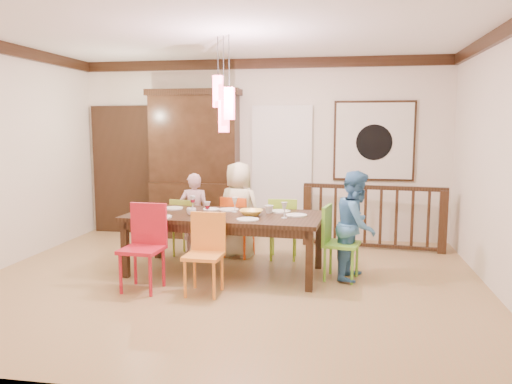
% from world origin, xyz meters
% --- Properties ---
extents(floor, '(6.00, 6.00, 0.00)m').
position_xyz_m(floor, '(0.00, 0.00, 0.00)').
color(floor, tan).
rests_on(floor, ground).
extents(ceiling, '(6.00, 6.00, 0.00)m').
position_xyz_m(ceiling, '(0.00, 0.00, 2.90)').
color(ceiling, white).
rests_on(ceiling, wall_back).
extents(wall_back, '(6.00, 0.00, 6.00)m').
position_xyz_m(wall_back, '(0.00, 2.50, 1.45)').
color(wall_back, beige).
rests_on(wall_back, floor).
extents(wall_right, '(0.00, 5.00, 5.00)m').
position_xyz_m(wall_right, '(3.00, 0.00, 1.45)').
color(wall_right, beige).
rests_on(wall_right, floor).
extents(crown_molding, '(6.00, 5.00, 0.16)m').
position_xyz_m(crown_molding, '(0.00, 0.00, 2.82)').
color(crown_molding, black).
rests_on(crown_molding, wall_back).
extents(panel_door, '(1.04, 0.07, 2.24)m').
position_xyz_m(panel_door, '(-2.40, 2.45, 1.05)').
color(panel_door, black).
rests_on(panel_door, wall_back).
extents(white_doorway, '(0.97, 0.05, 2.22)m').
position_xyz_m(white_doorway, '(0.35, 2.46, 1.05)').
color(white_doorway, silver).
rests_on(white_doorway, wall_back).
extents(painting, '(1.25, 0.06, 1.25)m').
position_xyz_m(painting, '(1.80, 2.46, 1.60)').
color(painting, black).
rests_on(painting, wall_back).
extents(pendant_cluster, '(0.27, 0.21, 1.14)m').
position_xyz_m(pendant_cluster, '(-0.11, 0.37, 2.11)').
color(pendant_cluster, '#F14862').
rests_on(pendant_cluster, ceiling).
extents(dining_table, '(2.47, 1.25, 0.75)m').
position_xyz_m(dining_table, '(-0.11, 0.37, 0.68)').
color(dining_table, black).
rests_on(dining_table, floor).
extents(chair_far_left, '(0.43, 0.43, 0.82)m').
position_xyz_m(chair_far_left, '(-0.83, 1.12, 0.47)').
color(chair_far_left, olive).
rests_on(chair_far_left, floor).
extents(chair_far_mid, '(0.47, 0.47, 0.86)m').
position_xyz_m(chair_far_mid, '(-0.10, 1.19, 0.49)').
color(chair_far_mid, '#E94F13').
rests_on(chair_far_mid, floor).
extents(chair_far_right, '(0.40, 0.40, 0.86)m').
position_xyz_m(chair_far_right, '(0.53, 1.17, 0.49)').
color(chair_far_right, '#90C62B').
rests_on(chair_far_right, floor).
extents(chair_near_left, '(0.46, 0.46, 0.96)m').
position_xyz_m(chair_near_left, '(-0.87, -0.44, 0.55)').
color(chair_near_left, red).
rests_on(chair_near_left, floor).
extents(chair_near_mid, '(0.41, 0.41, 0.88)m').
position_xyz_m(chair_near_mid, '(-0.16, -0.45, 0.51)').
color(chair_near_mid, orange).
rests_on(chair_near_mid, floor).
extents(chair_end_right, '(0.47, 0.47, 0.89)m').
position_xyz_m(chair_end_right, '(1.33, 0.34, 0.51)').
color(chair_end_right, '#6DBA30').
rests_on(chair_end_right, floor).
extents(china_hutch, '(1.53, 0.46, 2.42)m').
position_xyz_m(china_hutch, '(-1.07, 2.30, 1.21)').
color(china_hutch, black).
rests_on(china_hutch, floor).
extents(balustrade, '(2.11, 0.31, 0.96)m').
position_xyz_m(balustrade, '(1.79, 1.95, 0.50)').
color(balustrade, black).
rests_on(balustrade, floor).
extents(person_far_left, '(0.46, 0.33, 1.17)m').
position_xyz_m(person_far_left, '(-0.75, 1.20, 0.59)').
color(person_far_left, '#DBA6B4').
rests_on(person_far_left, floor).
extents(person_far_mid, '(0.74, 0.59, 1.34)m').
position_xyz_m(person_far_mid, '(-0.10, 1.18, 0.67)').
color(person_far_mid, beige).
rests_on(person_far_mid, floor).
extents(person_end_right, '(0.63, 0.74, 1.31)m').
position_xyz_m(person_end_right, '(1.50, 0.42, 0.65)').
color(person_end_right, teal).
rests_on(person_end_right, floor).
extents(serving_bowl, '(0.30, 0.30, 0.07)m').
position_xyz_m(serving_bowl, '(0.23, 0.33, 0.79)').
color(serving_bowl, gold).
rests_on(serving_bowl, dining_table).
extents(small_bowl, '(0.24, 0.24, 0.07)m').
position_xyz_m(small_bowl, '(-0.27, 0.35, 0.78)').
color(small_bowl, white).
rests_on(small_bowl, dining_table).
extents(cup_left, '(0.13, 0.13, 0.09)m').
position_xyz_m(cup_left, '(-0.50, 0.23, 0.80)').
color(cup_left, silver).
rests_on(cup_left, dining_table).
extents(cup_right, '(0.13, 0.13, 0.10)m').
position_xyz_m(cup_right, '(0.42, 0.52, 0.80)').
color(cup_right, silver).
rests_on(cup_right, dining_table).
extents(plate_far_left, '(0.26, 0.26, 0.01)m').
position_xyz_m(plate_far_left, '(-0.88, 0.64, 0.76)').
color(plate_far_left, white).
rests_on(plate_far_left, dining_table).
extents(plate_far_mid, '(0.26, 0.26, 0.01)m').
position_xyz_m(plate_far_mid, '(-0.12, 0.65, 0.76)').
color(plate_far_mid, white).
rests_on(plate_far_mid, dining_table).
extents(plate_far_right, '(0.26, 0.26, 0.01)m').
position_xyz_m(plate_far_right, '(0.55, 0.64, 0.76)').
color(plate_far_right, white).
rests_on(plate_far_right, dining_table).
extents(plate_near_left, '(0.26, 0.26, 0.01)m').
position_xyz_m(plate_near_left, '(-0.81, 0.02, 0.76)').
color(plate_near_left, white).
rests_on(plate_near_left, dining_table).
extents(plate_near_mid, '(0.26, 0.26, 0.01)m').
position_xyz_m(plate_near_mid, '(0.25, 0.03, 0.76)').
color(plate_near_mid, white).
rests_on(plate_near_mid, dining_table).
extents(plate_end_right, '(0.26, 0.26, 0.01)m').
position_xyz_m(plate_end_right, '(0.78, 0.40, 0.76)').
color(plate_end_right, white).
rests_on(plate_end_right, dining_table).
extents(wine_glass_a, '(0.08, 0.08, 0.19)m').
position_xyz_m(wine_glass_a, '(-0.58, 0.56, 0.84)').
color(wine_glass_a, '#590C19').
rests_on(wine_glass_a, dining_table).
extents(wine_glass_b, '(0.08, 0.08, 0.19)m').
position_xyz_m(wine_glass_b, '(-0.02, 0.52, 0.84)').
color(wine_glass_b, silver).
rests_on(wine_glass_b, dining_table).
extents(wine_glass_c, '(0.08, 0.08, 0.19)m').
position_xyz_m(wine_glass_c, '(-0.26, 0.11, 0.84)').
color(wine_glass_c, '#590C19').
rests_on(wine_glass_c, dining_table).
extents(wine_glass_d, '(0.08, 0.08, 0.19)m').
position_xyz_m(wine_glass_d, '(0.65, 0.23, 0.84)').
color(wine_glass_d, silver).
rests_on(wine_glass_d, dining_table).
extents(napkin, '(0.18, 0.14, 0.01)m').
position_xyz_m(napkin, '(-0.13, 0.02, 0.76)').
color(napkin, '#D83359').
rests_on(napkin, dining_table).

